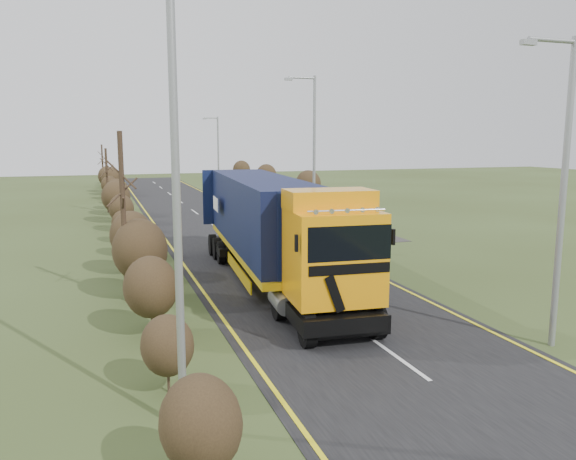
# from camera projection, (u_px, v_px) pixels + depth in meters

# --- Properties ---
(ground) EXTENTS (160.00, 160.00, 0.00)m
(ground) POSITION_uv_depth(u_px,v_px,m) (337.00, 315.00, 18.61)
(ground) COLOR #35411C
(ground) RESTS_ON ground
(road) EXTENTS (8.00, 120.00, 0.02)m
(road) POSITION_uv_depth(u_px,v_px,m) (256.00, 256.00, 27.94)
(road) COLOR black
(road) RESTS_ON ground
(layby) EXTENTS (6.00, 18.00, 0.02)m
(layby) POSITION_uv_depth(u_px,v_px,m) (306.00, 222.00, 39.36)
(layby) COLOR #2B2826
(layby) RESTS_ON ground
(lane_markings) EXTENTS (7.52, 116.00, 0.01)m
(lane_markings) POSITION_uv_depth(u_px,v_px,m) (257.00, 257.00, 27.65)
(lane_markings) COLOR yellow
(lane_markings) RESTS_ON road
(hedgerow) EXTENTS (2.24, 102.04, 6.05)m
(hedgerow) POSITION_uv_depth(u_px,v_px,m) (133.00, 238.00, 23.79)
(hedgerow) COLOR #302315
(hedgerow) RESTS_ON ground
(lorry) EXTENTS (3.62, 15.64, 4.31)m
(lorry) POSITION_uv_depth(u_px,v_px,m) (270.00, 224.00, 22.24)
(lorry) COLOR black
(lorry) RESTS_ON ground
(car_red_hatchback) EXTENTS (1.97, 3.87, 1.26)m
(car_red_hatchback) POSITION_uv_depth(u_px,v_px,m) (307.00, 214.00, 38.70)
(car_red_hatchback) COLOR maroon
(car_red_hatchback) RESTS_ON ground
(car_blue_sedan) EXTENTS (1.64, 4.37, 1.43)m
(car_blue_sedan) POSITION_uv_depth(u_px,v_px,m) (286.00, 208.00, 41.28)
(car_blue_sedan) COLOR #0B0A37
(car_blue_sedan) RESTS_ON ground
(streetlight_near) EXTENTS (1.79, 0.18, 8.40)m
(streetlight_near) POSITION_uv_depth(u_px,v_px,m) (561.00, 183.00, 15.10)
(streetlight_near) COLOR gray
(streetlight_near) RESTS_ON ground
(streetlight_mid) EXTENTS (2.04, 0.19, 9.64)m
(streetlight_mid) POSITION_uv_depth(u_px,v_px,m) (312.00, 146.00, 35.30)
(streetlight_mid) COLOR gray
(streetlight_mid) RESTS_ON ground
(streetlight_far) EXTENTS (1.75, 0.18, 8.20)m
(streetlight_far) POSITION_uv_depth(u_px,v_px,m) (217.00, 150.00, 62.68)
(streetlight_far) COLOR gray
(streetlight_far) RESTS_ON ground
(left_pole) EXTENTS (0.16, 0.16, 9.33)m
(left_pole) POSITION_uv_depth(u_px,v_px,m) (176.00, 198.00, 10.53)
(left_pole) COLOR gray
(left_pole) RESTS_ON ground
(speed_sign) EXTENTS (0.62, 0.10, 2.26)m
(speed_sign) POSITION_uv_depth(u_px,v_px,m) (343.00, 222.00, 28.53)
(speed_sign) COLOR gray
(speed_sign) RESTS_ON ground
(warning_board) EXTENTS (0.76, 0.11, 2.00)m
(warning_board) POSITION_uv_depth(u_px,v_px,m) (270.00, 202.00, 40.76)
(warning_board) COLOR gray
(warning_board) RESTS_ON ground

